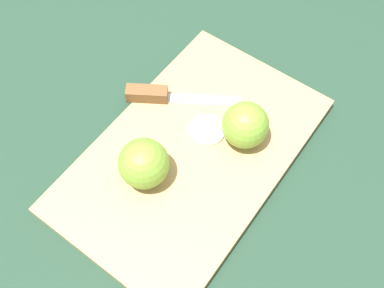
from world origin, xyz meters
name	(u,v)px	position (x,y,z in m)	size (l,w,h in m)	color
ground_plane	(192,157)	(0.00, 0.00, 0.00)	(4.00, 4.00, 0.00)	#1E3828
cutting_board	(192,154)	(0.00, 0.00, 0.01)	(0.41, 0.28, 0.02)	tan
apple_half_left	(144,164)	(-0.07, 0.02, 0.05)	(0.07, 0.07, 0.07)	olive
apple_half_right	(245,125)	(0.07, -0.04, 0.05)	(0.07, 0.07, 0.07)	olive
knife	(157,95)	(0.03, 0.10, 0.03)	(0.12, 0.14, 0.02)	silver
apple_slice	(207,130)	(0.04, 0.01, 0.02)	(0.05, 0.05, 0.00)	beige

